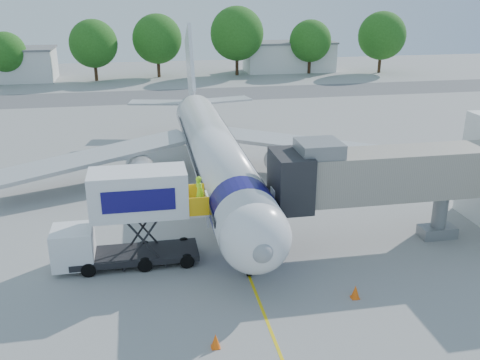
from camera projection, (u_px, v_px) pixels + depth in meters
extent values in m
plane|color=#969694|center=(222.00, 208.00, 37.73)|extent=(160.00, 160.00, 0.00)
cube|color=yellow|center=(222.00, 208.00, 37.73)|extent=(0.15, 70.00, 0.01)
cube|color=#59595B|center=(177.00, 96.00, 76.54)|extent=(120.00, 10.00, 0.01)
cylinder|color=silver|center=(215.00, 155.00, 39.48)|extent=(3.70, 28.00, 3.70)
sphere|color=silver|center=(255.00, 237.00, 26.54)|extent=(3.70, 3.70, 3.70)
sphere|color=gray|center=(262.00, 252.00, 25.11)|extent=(1.10, 1.10, 1.10)
cone|color=silver|center=(192.00, 107.00, 55.19)|extent=(3.70, 6.00, 3.70)
cube|color=silver|center=(190.00, 65.00, 54.68)|extent=(0.35, 7.26, 8.29)
cube|color=#ABAEB0|center=(317.00, 145.00, 44.50)|extent=(16.17, 9.32, 1.42)
cube|color=#ABAEB0|center=(94.00, 157.00, 41.40)|extent=(16.17, 9.32, 1.42)
cylinder|color=#999BA0|center=(282.00, 166.00, 42.39)|extent=(2.10, 3.60, 2.10)
cylinder|color=#999BA0|center=(141.00, 175.00, 40.50)|extent=(2.10, 3.60, 2.10)
cube|color=black|center=(256.00, 232.00, 26.11)|extent=(2.60, 1.39, 0.81)
cylinder|color=#110D5D|center=(244.00, 214.00, 29.32)|extent=(3.73, 2.00, 3.73)
cylinder|color=silver|center=(249.00, 263.00, 28.70)|extent=(0.16, 0.16, 1.50)
cylinder|color=black|center=(249.00, 270.00, 28.85)|extent=(0.25, 0.64, 0.64)
cylinder|color=black|center=(242.00, 172.00, 43.57)|extent=(0.35, 0.90, 0.90)
cylinder|color=black|center=(178.00, 176.00, 42.67)|extent=(0.35, 0.90, 0.90)
cube|color=gray|center=(391.00, 174.00, 31.31)|extent=(13.60, 2.60, 2.80)
cube|color=black|center=(291.00, 180.00, 30.26)|extent=(2.00, 3.20, 3.20)
cube|color=slate|center=(319.00, 148.00, 29.92)|extent=(2.40, 2.40, 0.80)
cylinder|color=slate|center=(439.00, 215.00, 32.91)|extent=(0.90, 0.90, 3.00)
cube|color=slate|center=(437.00, 232.00, 33.30)|extent=(2.20, 1.20, 0.70)
cylinder|color=black|center=(424.00, 233.00, 33.14)|extent=(0.30, 0.70, 0.70)
cylinder|color=black|center=(450.00, 230.00, 33.45)|extent=(0.30, 0.70, 0.70)
cube|color=black|center=(136.00, 254.00, 30.04)|extent=(7.00, 2.30, 0.35)
cube|color=white|center=(73.00, 247.00, 29.20)|extent=(2.20, 2.20, 2.10)
cube|color=black|center=(72.00, 239.00, 29.05)|extent=(1.90, 2.10, 0.70)
cube|color=white|center=(138.00, 193.00, 28.85)|extent=(5.20, 2.40, 2.50)
cube|color=#110D5D|center=(139.00, 201.00, 27.72)|extent=(3.80, 0.04, 1.20)
cube|color=silver|center=(197.00, 209.00, 29.80)|extent=(1.10, 2.20, 0.10)
cube|color=#FFB90D|center=(199.00, 207.00, 28.64)|extent=(1.10, 0.06, 1.10)
cube|color=#FFB90D|center=(195.00, 193.00, 30.58)|extent=(1.10, 0.06, 1.10)
cylinder|color=black|center=(187.00, 261.00, 29.61)|extent=(0.80, 0.25, 0.80)
cylinder|color=black|center=(184.00, 244.00, 31.55)|extent=(0.80, 0.25, 0.80)
cylinder|color=black|center=(89.00, 270.00, 28.69)|extent=(0.80, 0.25, 0.80)
cylinder|color=black|center=(91.00, 252.00, 30.63)|extent=(0.80, 0.25, 0.80)
imported|color=#96E918|center=(200.00, 192.00, 29.49)|extent=(0.69, 0.81, 1.87)
cube|color=white|center=(290.00, 347.00, 22.00)|extent=(4.10, 2.58, 1.53)
cube|color=#110D5D|center=(290.00, 337.00, 21.83)|extent=(2.46, 2.20, 0.38)
cylinder|color=black|center=(248.00, 352.00, 22.31)|extent=(0.80, 0.40, 0.76)
cylinder|color=black|center=(331.00, 358.00, 21.95)|extent=(0.80, 0.40, 0.76)
cylinder|color=black|center=(314.00, 336.00, 23.30)|extent=(0.80, 0.40, 0.76)
cone|color=#FF5D0D|center=(355.00, 292.00, 26.73)|extent=(0.45, 0.45, 0.71)
cube|color=#FF5D0D|center=(355.00, 298.00, 26.84)|extent=(0.41, 0.41, 0.04)
cone|color=#FF5D0D|center=(216.00, 341.00, 23.06)|extent=(0.42, 0.42, 0.67)
cube|color=#FF5D0D|center=(216.00, 347.00, 23.17)|extent=(0.39, 0.39, 0.04)
cube|color=silver|center=(289.00, 57.00, 97.95)|extent=(16.00, 7.00, 5.00)
cube|color=slate|center=(289.00, 42.00, 97.05)|extent=(16.40, 7.40, 0.30)
cylinder|color=#382314|center=(9.00, 74.00, 85.63)|extent=(0.56, 0.56, 2.87)
sphere|color=#225316|center=(5.00, 52.00, 84.43)|extent=(6.37, 6.37, 6.37)
cylinder|color=#382314|center=(96.00, 70.00, 87.93)|extent=(0.56, 0.56, 3.49)
sphere|color=#225316|center=(93.00, 44.00, 86.48)|extent=(7.75, 7.75, 7.75)
cylinder|color=#382314|center=(159.00, 66.00, 91.45)|extent=(0.56, 0.56, 3.72)
sphere|color=#225316|center=(157.00, 39.00, 89.89)|extent=(8.27, 8.27, 8.27)
cylinder|color=#382314|center=(237.00, 63.00, 93.42)|extent=(0.56, 0.56, 4.13)
sphere|color=#225316|center=(237.00, 33.00, 91.70)|extent=(9.17, 9.17, 9.17)
cylinder|color=#382314|center=(309.00, 64.00, 95.49)|extent=(0.56, 0.56, 3.30)
sphere|color=#225316|center=(310.00, 41.00, 94.11)|extent=(7.34, 7.34, 7.34)
cylinder|color=#382314|center=(380.00, 62.00, 96.13)|extent=(0.56, 0.56, 3.78)
sphere|color=#225316|center=(382.00, 36.00, 94.55)|extent=(8.41, 8.41, 8.41)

